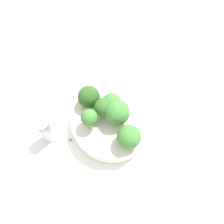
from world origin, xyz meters
TOP-DOWN VIEW (x-y plane):
  - ground_plane at (0.00, 0.00)m, footprint 3.00×3.00m
  - bowl at (0.00, 0.00)m, footprint 0.20×0.20m
  - broccoli_floret_0 at (0.02, -0.01)m, footprint 0.05×0.05m
  - broccoli_floret_1 at (0.01, 0.05)m, footprint 0.04×0.04m
  - broccoli_floret_2 at (-0.01, -0.01)m, footprint 0.06×0.06m
  - broccoli_floret_3 at (0.02, 0.01)m, footprint 0.04×0.04m
  - broccoli_floret_4 at (0.06, 0.02)m, footprint 0.05×0.05m
  - broccoli_floret_5 at (-0.07, -0.00)m, footprint 0.05×0.05m
  - pepper_shaker at (0.06, 0.15)m, footprint 0.03×0.03m
  - almond_crumb_0 at (0.14, -0.07)m, footprint 0.01×0.01m
  - almond_crumb_1 at (0.02, 0.11)m, footprint 0.01×0.01m

SIDE VIEW (x-z plane):
  - ground_plane at x=0.00m, z-range 0.00..0.00m
  - almond_crumb_1 at x=0.02m, z-range 0.00..0.01m
  - almond_crumb_0 at x=0.14m, z-range 0.00..0.01m
  - bowl at x=0.00m, z-range 0.00..0.05m
  - pepper_shaker at x=0.06m, z-range 0.00..0.09m
  - broccoli_floret_4 at x=0.06m, z-range 0.05..0.10m
  - broccoli_floret_0 at x=0.02m, z-range 0.05..0.10m
  - broccoli_floret_5 at x=-0.07m, z-range 0.05..0.11m
  - broccoli_floret_2 at x=-0.01m, z-range 0.05..0.11m
  - broccoli_floret_1 at x=0.01m, z-range 0.05..0.11m
  - broccoli_floret_3 at x=0.02m, z-range 0.05..0.11m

